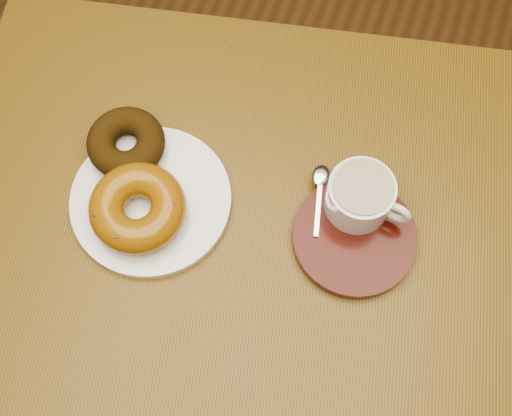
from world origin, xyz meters
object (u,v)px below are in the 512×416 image
(cafe_table, at_px, (244,238))
(coffee_cup, at_px, (361,196))
(donut_plate, at_px, (151,200))
(saucer, at_px, (354,238))

(cafe_table, height_order, coffee_cup, coffee_cup)
(cafe_table, relative_size, donut_plate, 4.28)
(donut_plate, bearing_deg, saucer, 7.89)
(cafe_table, distance_m, donut_plate, 0.18)
(cafe_table, bearing_deg, saucer, -8.43)
(donut_plate, distance_m, saucer, 0.28)
(donut_plate, height_order, coffee_cup, coffee_cup)
(saucer, height_order, coffee_cup, coffee_cup)
(donut_plate, xyz_separation_m, saucer, (0.27, 0.04, 0.00))
(cafe_table, bearing_deg, donut_plate, -176.63)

